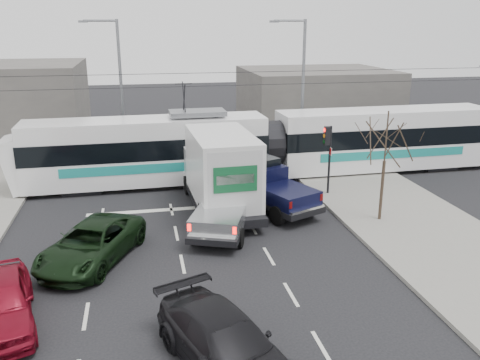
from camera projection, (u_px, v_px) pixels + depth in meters
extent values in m
plane|color=black|center=(226.00, 260.00, 19.67)|extent=(120.00, 120.00, 0.00)
cube|color=gray|center=(437.00, 239.00, 21.34)|extent=(6.00, 60.00, 0.15)
cube|color=#33302D|center=(196.00, 183.00, 29.02)|extent=(60.00, 1.60, 0.03)
cube|color=#625D59|center=(315.00, 99.00, 43.64)|extent=(12.00, 10.00, 5.00)
cylinder|color=#47382B|center=(382.00, 190.00, 22.98)|extent=(0.14, 0.14, 2.75)
cylinder|color=#47382B|center=(386.00, 136.00, 22.24)|extent=(0.07, 0.07, 2.25)
cylinder|color=black|center=(329.00, 160.00, 26.41)|extent=(0.12, 0.12, 3.60)
cube|color=black|center=(327.00, 136.00, 25.99)|extent=(0.28, 0.28, 0.95)
cylinder|color=#FF0C07|center=(325.00, 130.00, 25.87)|extent=(0.06, 0.20, 0.20)
cylinder|color=orange|center=(324.00, 136.00, 25.96)|extent=(0.06, 0.20, 0.20)
cylinder|color=#05330C|center=(324.00, 142.00, 26.05)|extent=(0.06, 0.20, 0.20)
cube|color=white|center=(331.00, 151.00, 26.12)|extent=(0.02, 0.30, 0.40)
cylinder|color=slate|center=(303.00, 92.00, 32.84)|extent=(0.20, 0.20, 9.00)
cylinder|color=slate|center=(290.00, 21.00, 31.34)|extent=(2.00, 0.14, 0.14)
cube|color=slate|center=(274.00, 21.00, 31.17)|extent=(0.55, 0.25, 0.14)
cylinder|color=slate|center=(122.00, 92.00, 32.55)|extent=(0.20, 0.20, 9.00)
cylinder|color=slate|center=(100.00, 21.00, 31.05)|extent=(2.00, 0.14, 0.14)
cube|color=slate|center=(83.00, 21.00, 30.88)|extent=(0.55, 0.25, 0.14)
cylinder|color=black|center=(194.00, 86.00, 27.39)|extent=(60.00, 0.03, 0.03)
cylinder|color=black|center=(193.00, 73.00, 27.18)|extent=(60.00, 0.03, 0.03)
cube|color=white|center=(148.00, 167.00, 28.41)|extent=(13.22, 3.03, 1.60)
cube|color=black|center=(147.00, 146.00, 28.04)|extent=(13.28, 3.06, 1.09)
cube|color=white|center=(146.00, 128.00, 27.75)|extent=(13.21, 2.92, 1.02)
cube|color=teal|center=(149.00, 169.00, 27.03)|extent=(9.21, 0.21, 0.51)
cube|color=white|center=(382.00, 153.00, 31.38)|extent=(13.22, 3.03, 1.60)
cube|color=black|center=(384.00, 134.00, 31.01)|extent=(13.28, 3.06, 1.09)
cube|color=white|center=(385.00, 118.00, 30.72)|extent=(13.21, 2.92, 1.02)
cube|color=teal|center=(394.00, 154.00, 29.99)|extent=(9.21, 0.21, 0.51)
cylinder|color=black|center=(271.00, 143.00, 29.59)|extent=(1.08, 2.67, 2.65)
cube|color=slate|center=(197.00, 113.00, 28.13)|extent=(3.10, 1.72, 0.26)
cube|color=black|center=(83.00, 186.00, 27.93)|extent=(2.09, 2.39, 0.37)
cube|color=black|center=(235.00, 176.00, 29.71)|extent=(2.09, 2.39, 0.37)
cube|color=black|center=(305.00, 172.00, 30.60)|extent=(2.09, 2.39, 0.37)
cube|color=black|center=(432.00, 164.00, 32.38)|extent=(2.09, 2.39, 0.37)
cube|color=black|center=(226.00, 216.00, 22.59)|extent=(4.10, 6.34, 0.26)
cube|color=#B9BBBE|center=(230.00, 193.00, 23.39)|extent=(2.80, 3.08, 1.19)
cube|color=black|center=(231.00, 179.00, 23.31)|extent=(2.29, 2.31, 0.57)
cube|color=#B9BBBE|center=(236.00, 188.00, 24.82)|extent=(2.22, 1.72, 0.57)
cube|color=#B9BBBE|center=(219.00, 218.00, 21.23)|extent=(2.87, 3.25, 0.67)
cube|color=silver|center=(211.00, 239.00, 19.84)|extent=(1.84, 0.86, 0.19)
cube|color=#FF0C07|center=(189.00, 227.00, 19.99)|extent=(0.16, 0.13, 0.29)
cube|color=#FF0C07|center=(235.00, 230.00, 19.69)|extent=(0.16, 0.13, 0.29)
cylinder|color=black|center=(214.00, 203.00, 24.60)|extent=(0.57, 0.88, 0.83)
cylinder|color=black|center=(253.00, 206.00, 24.29)|extent=(0.57, 0.88, 0.83)
cylinder|color=black|center=(194.00, 235.00, 20.99)|extent=(0.57, 0.88, 0.83)
cylinder|color=black|center=(239.00, 238.00, 20.68)|extent=(0.57, 0.88, 0.83)
cube|color=black|center=(219.00, 196.00, 24.99)|extent=(3.02, 7.95, 0.39)
cube|color=white|center=(208.00, 162.00, 27.47)|extent=(2.63, 1.99, 1.79)
cube|color=black|center=(207.00, 149.00, 27.41)|extent=(2.26, 1.35, 0.67)
cube|color=silver|center=(222.00, 168.00, 23.77)|extent=(2.92, 5.44, 3.30)
cube|color=silver|center=(235.00, 185.00, 21.32)|extent=(2.37, 0.16, 2.91)
cube|color=#12522B|center=(235.00, 179.00, 21.19)|extent=(1.88, 0.10, 1.12)
cube|color=black|center=(237.00, 226.00, 21.61)|extent=(2.43, 0.38, 0.20)
cylinder|color=black|center=(188.00, 185.00, 27.08)|extent=(0.38, 1.02, 1.01)
cylinder|color=black|center=(231.00, 182.00, 27.62)|extent=(0.38, 1.02, 1.01)
cylinder|color=black|center=(203.00, 215.00, 22.70)|extent=(0.38, 1.13, 1.12)
cylinder|color=black|center=(254.00, 211.00, 23.24)|extent=(0.38, 1.13, 1.12)
cube|color=black|center=(270.00, 197.00, 24.83)|extent=(4.17, 6.00, 0.28)
cube|color=black|center=(257.00, 177.00, 25.39)|extent=(2.82, 2.99, 1.30)
cube|color=black|center=(256.00, 163.00, 25.28)|extent=(2.30, 2.26, 0.62)
cube|color=black|center=(242.00, 175.00, 26.53)|extent=(2.22, 1.72, 0.62)
cube|color=black|center=(286.00, 195.00, 23.73)|extent=(2.89, 3.14, 0.73)
cube|color=silver|center=(307.00, 210.00, 22.67)|extent=(1.84, 0.96, 0.20)
cube|color=#590505|center=(290.00, 205.00, 22.14)|extent=(0.18, 0.15, 0.32)
cube|color=#590505|center=(321.00, 197.00, 23.14)|extent=(0.18, 0.15, 0.32)
cylinder|color=black|center=(233.00, 194.00, 25.77)|extent=(0.65, 0.95, 0.90)
cylinder|color=black|center=(263.00, 188.00, 26.82)|extent=(0.65, 0.95, 0.90)
cylinder|color=black|center=(278.00, 216.00, 22.95)|extent=(0.65, 0.95, 0.90)
cylinder|color=black|center=(309.00, 207.00, 24.00)|extent=(0.65, 0.95, 0.90)
imported|color=black|center=(91.00, 244.00, 19.35)|extent=(4.47, 5.86, 1.48)
imported|color=maroon|center=(0.00, 302.00, 15.21)|extent=(2.85, 4.97, 1.59)
imported|color=black|center=(226.00, 344.00, 13.27)|extent=(3.89, 5.65, 1.52)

